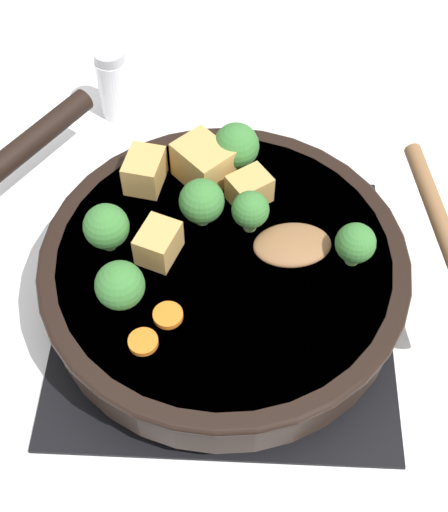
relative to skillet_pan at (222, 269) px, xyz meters
The scene contains 18 objects.
ground_plane 0.05m from the skillet_pan, 146.59° to the left, with size 2.40×2.40×0.00m, color white.
front_burner_grate 0.04m from the skillet_pan, 146.59° to the left, with size 0.31×0.31×0.03m.
skillet_pan is the anchor object (origin of this frame).
wooden_spoon 0.14m from the skillet_pan, behind, with size 0.19×0.20×0.02m.
tofu_cube_center_large 0.08m from the skillet_pan, 109.06° to the right, with size 0.04×0.03×0.03m, color tan.
tofu_cube_near_handle 0.12m from the skillet_pan, 47.34° to the right, with size 0.04×0.03×0.03m, color tan.
tofu_cube_east_chunk 0.06m from the skillet_pan, ahead, with size 0.04×0.03×0.03m, color tan.
tofu_cube_west_chunk 0.10m from the skillet_pan, 76.67° to the right, with size 0.05×0.04×0.04m, color tan.
broccoli_floret_near_spoon 0.12m from the skillet_pan, behind, with size 0.03×0.03×0.04m.
broccoli_floret_center_top 0.12m from the skillet_pan, 94.73° to the right, with size 0.04×0.04×0.05m.
broccoli_floret_east_rim 0.06m from the skillet_pan, 62.91° to the right, with size 0.04×0.04×0.05m.
broccoli_floret_west_rim 0.11m from the skillet_pan, 34.64° to the left, with size 0.04×0.04×0.05m.
broccoli_floret_north_edge 0.06m from the skillet_pan, 126.88° to the right, with size 0.03×0.03×0.04m.
broccoli_floret_south_cluster 0.11m from the skillet_pan, ahead, with size 0.04×0.04×0.05m.
carrot_slice_orange_thin 0.12m from the skillet_pan, 85.64° to the right, with size 0.03×0.03×0.01m, color orange.
carrot_slice_near_center 0.08m from the skillet_pan, 58.12° to the left, with size 0.02×0.02×0.01m, color orange.
carrot_slice_edge_slice 0.11m from the skillet_pan, 57.41° to the left, with size 0.02×0.02×0.01m, color orange.
salt_shaker 0.29m from the skillet_pan, 62.59° to the right, with size 0.04×0.04×0.09m.
Camera 1 is at (-0.02, 0.37, 0.57)m, focal length 50.00 mm.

